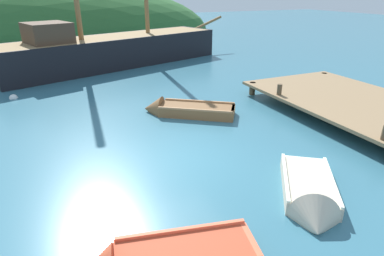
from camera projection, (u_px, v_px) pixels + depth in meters
The scene contains 6 objects.
ground_plane at pixel (180, 158), 9.68m from camera, with size 120.00×120.00×0.00m, color teal.
dock at pixel (368, 107), 12.45m from camera, with size 5.21×9.71×1.64m.
sailing_ship at pixel (114, 55), 21.17m from camera, with size 17.12×7.74×12.32m.
rowboat_outer_right at pixel (310, 198), 7.64m from camera, with size 2.66×3.06×1.14m.
rowboat_portside at pixel (183, 111), 13.05m from camera, with size 3.66×3.03×1.09m.
buoy_white at pixel (14, 98), 15.00m from camera, with size 0.38×0.38×0.38m, color white.
Camera 1 is at (-3.18, -7.93, 4.66)m, focal length 30.18 mm.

